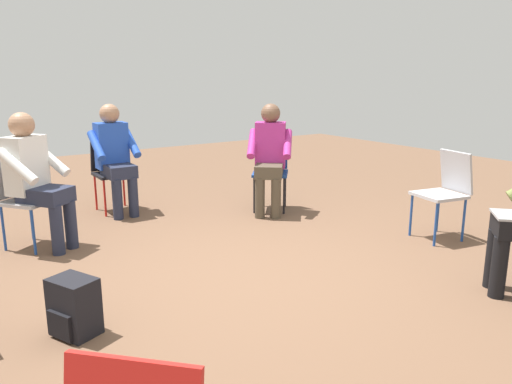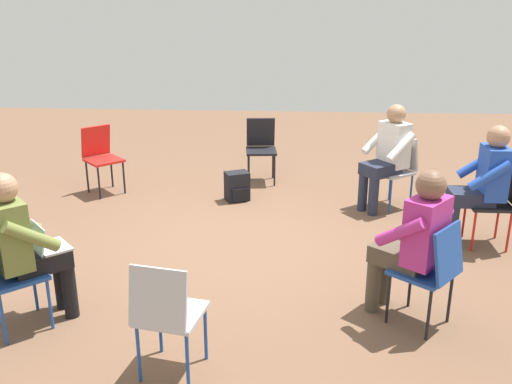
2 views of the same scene
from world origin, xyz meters
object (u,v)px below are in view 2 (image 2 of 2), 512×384
object	(u,v)px
chair_northeast	(4,272)
chair_south	(261,145)
person_with_laptop	(24,241)
chair_southeast	(101,154)
person_in_white	(388,152)
person_in_blue	(483,180)
chair_west	(497,199)
chair_southwest	(397,166)
chair_northwest	(432,268)
person_in_magenta	(414,237)
chair_north	(167,311)
backpack_near_laptop_user	(237,188)

from	to	relation	value
chair_northeast	chair_south	bearing A→B (deg)	113.72
chair_south	person_with_laptop	size ratio (longest dim) A/B	0.69
chair_southeast	chair_south	bearing A→B (deg)	152.78
chair_southeast	chair_south	distance (m)	2.09
person_in_white	person_in_blue	bearing A→B (deg)	-178.33
chair_west	chair_southwest	bearing A→B (deg)	36.78
chair_northwest	person_with_laptop	distance (m)	3.04
person_in_magenta	person_in_blue	distance (m)	1.75
person_in_white	chair_south	bearing A→B (deg)	20.89
chair_northwest	chair_north	size ratio (longest dim) A/B	1.00
chair_northeast	person_in_white	xyz separation A→B (m)	(-3.20, -2.83, 0.20)
person_in_white	chair_southeast	bearing A→B (deg)	47.36
chair_northwest	chair_southwest	bearing A→B (deg)	35.87
person_in_blue	person_in_white	size ratio (longest dim) A/B	1.00
chair_west	person_in_magenta	size ratio (longest dim) A/B	0.69
person_in_magenta	chair_west	bearing A→B (deg)	2.45
chair_southwest	backpack_near_laptop_user	bearing A→B (deg)	51.47
chair_west	person_in_blue	world-z (taller)	person_in_blue
person_in_white	backpack_near_laptop_user	size ratio (longest dim) A/B	3.44
chair_southeast	chair_southwest	world-z (taller)	same
chair_southwest	chair_north	bearing A→B (deg)	112.76
person_in_blue	person_in_white	xyz separation A→B (m)	(0.78, -0.99, 0.00)
chair_northwest	person_in_magenta	size ratio (longest dim) A/B	0.69
chair_west	person_with_laptop	size ratio (longest dim) A/B	0.69
chair_north	backpack_near_laptop_user	xyz separation A→B (m)	(-0.11, -3.47, -0.34)
chair_northeast	person_in_white	bearing A→B (deg)	88.97
chair_west	person_with_laptop	bearing A→B (deg)	113.38
chair_northwest	chair_west	size ratio (longest dim) A/B	1.00
chair_west	chair_south	bearing A→B (deg)	51.62
chair_south	person_in_magenta	bearing A→B (deg)	105.73
chair_southeast	person_in_magenta	world-z (taller)	person_in_magenta
person_with_laptop	person_in_magenta	world-z (taller)	same
chair_northwest	chair_southeast	xyz separation A→B (m)	(3.48, -2.94, 0.00)
chair_southeast	chair_southwest	xyz separation A→B (m)	(-3.66, 0.28, 0.00)
person_in_magenta	person_in_white	xyz separation A→B (m)	(-0.18, -2.46, 0.00)
chair_southwest	backpack_near_laptop_user	world-z (taller)	chair_southwest
chair_south	chair_northeast	distance (m)	4.16
chair_southwest	person_in_magenta	bearing A→B (deg)	136.60
chair_northeast	backpack_near_laptop_user	size ratio (longest dim) A/B	2.36
chair_north	chair_northeast	world-z (taller)	same
person_in_magenta	chair_northeast	bearing A→B (deg)	136.80
person_with_laptop	chair_southeast	bearing A→B (deg)	145.81
chair_north	chair_southeast	size ratio (longest dim) A/B	1.00
chair_southeast	chair_north	bearing A→B (deg)	70.23
chair_southwest	chair_west	world-z (taller)	same
person_with_laptop	person_in_white	bearing A→B (deg)	88.93
chair_northwest	chair_west	distance (m)	1.86
chair_northwest	chair_west	xyz separation A→B (m)	(-0.99, -1.57, 0.00)
chair_south	backpack_near_laptop_user	world-z (taller)	chair_south
person_in_blue	backpack_near_laptop_user	world-z (taller)	person_in_blue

